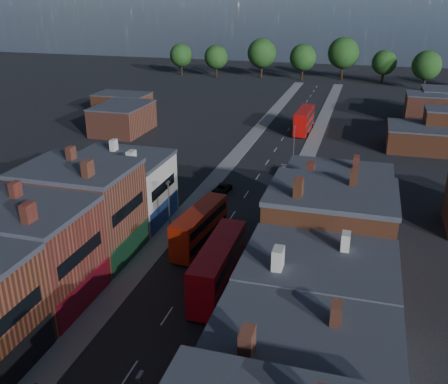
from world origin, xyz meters
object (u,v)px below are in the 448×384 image
Objects in this scene: car_2 at (222,189)px; car_3 at (283,171)px; bus_2 at (304,120)px; bus_0 at (200,226)px; ped_3 at (242,298)px; bus_1 at (219,266)px.

car_3 is (7.60, 10.89, -0.05)m from car_2.
car_2 is 1.14× the size of car_3.
bus_2 is 39.65m from car_2.
bus_0 reaches higher than ped_3.
bus_0 is at bearing 119.24° from bus_1.
bus_0 is at bearing -93.64° from bus_2.
car_3 is 39.37m from ped_3.
bus_0 is at bearing -77.17° from car_2.
bus_0 is 2.88× the size of car_3.
bus_2 is (5.00, 56.18, 0.16)m from bus_0.
bus_2 is at bearing 84.62° from car_2.
car_2 is 30.23m from ped_3.
bus_2 is at bearing -18.25° from ped_3.
bus_1 is at bearing -88.55° from bus_2.
bus_2 is at bearing 91.24° from bus_0.
ped_3 is at bearing -85.52° from car_3.
car_3 is at bearing -16.80° from ped_3.
car_3 is at bearing 89.07° from bus_1.
bus_2 is 6.04× the size of ped_3.
ped_3 is at bearing -37.50° from bus_1.
bus_2 is at bearing 91.00° from car_3.
bus_1 is 4.28m from ped_3.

